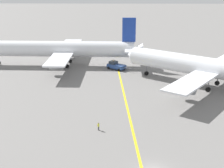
# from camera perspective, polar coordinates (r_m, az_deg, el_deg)

# --- Properties ---
(taxiway_stripe) EXTENTS (8.02, 119.80, 0.01)m
(taxiway_stripe) POSITION_cam_1_polar(r_m,az_deg,el_deg) (65.39, 3.87, -9.41)
(taxiway_stripe) COLOR yellow
(taxiway_stripe) RESTS_ON ground
(airliner_at_gate_left) EXTENTS (56.81, 40.06, 16.21)m
(airliner_at_gate_left) POSITION_cam_1_polar(r_m,az_deg,el_deg) (116.20, -8.84, 5.78)
(airliner_at_gate_left) COLOR white
(airliner_at_gate_left) RESTS_ON ground
(airliner_being_pushed) EXTENTS (43.50, 40.50, 15.48)m
(airliner_being_pushed) POSITION_cam_1_polar(r_m,az_deg,el_deg) (96.32, 15.21, 2.74)
(airliner_being_pushed) COLOR white
(airliner_being_pushed) RESTS_ON ground
(pushback_tug) EXTENTS (8.18, 6.75, 2.85)m
(pushback_tug) POSITION_cam_1_polar(r_m,az_deg,el_deg) (111.24, 0.67, 3.09)
(pushback_tug) COLOR #2D4C8C
(pushback_tug) RESTS_ON ground
(ground_crew_wing_walker_right) EXTENTS (0.44, 0.39, 1.62)m
(ground_crew_wing_walker_right) POSITION_cam_1_polar(r_m,az_deg,el_deg) (68.93, -2.27, -7.08)
(ground_crew_wing_walker_right) COLOR #4C4C51
(ground_crew_wing_walker_right) RESTS_ON ground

